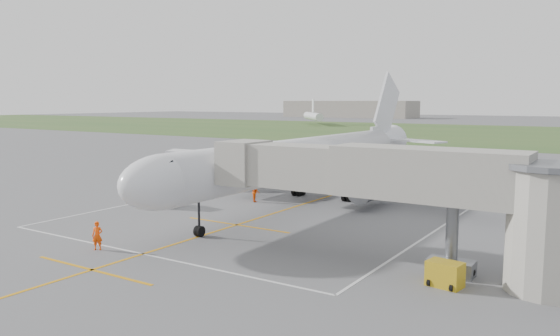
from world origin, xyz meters
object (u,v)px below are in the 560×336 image
Objects in this scene: baggage_cart at (164,196)px; ramp_worker_nose at (97,236)px; ramp_worker_wing at (256,192)px; jet_bridge at (414,190)px; gpu_unit at (445,274)px; airliner at (305,159)px.

ramp_worker_nose is at bearing -51.38° from baggage_cart.
ramp_worker_nose is 20.05m from ramp_worker_wing.
ramp_worker_nose is at bearing 139.42° from ramp_worker_wing.
jet_bridge is 11.88× the size of gpu_unit.
ramp_worker_wing reaches higher than ramp_worker_nose.
gpu_unit is 0.65× the size of baggage_cart.
baggage_cart reaches higher than gpu_unit.
baggage_cart is at bearing 93.63° from ramp_worker_wing.
gpu_unit is at bearing -18.10° from ramp_worker_nose.
ramp_worker_wing is at bearing -160.18° from airliner.
jet_bridge reaches higher than ramp_worker_wing.
ramp_worker_wing is at bearing 61.75° from ramp_worker_nose.
gpu_unit is at bearing -39.47° from jet_bridge.
jet_bridge is at bearing -166.08° from ramp_worker_wing.
baggage_cart reaches higher than ramp_worker_nose.
jet_bridge is 27.20m from baggage_cart.
jet_bridge reaches higher than gpu_unit.
ramp_worker_nose is (-19.02, -7.42, -3.78)m from jet_bridge.
baggage_cart is at bearing 86.36° from ramp_worker_nose.
jet_bridge reaches higher than baggage_cart.
ramp_worker_nose is 0.98× the size of ramp_worker_wing.
baggage_cart is 1.55× the size of ramp_worker_wing.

